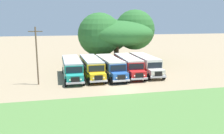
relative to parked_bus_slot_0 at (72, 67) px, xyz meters
name	(u,v)px	position (x,y,z in m)	size (l,w,h in m)	color
ground_plane	(123,89)	(5.91, -7.61, -1.58)	(220.00, 220.00, 0.00)	#937F60
foreground_grass_strip	(147,112)	(5.91, -15.75, -1.58)	(80.00, 11.65, 0.01)	#4C7538
parked_bus_slot_0	(72,67)	(0.00, 0.00, 0.00)	(2.73, 10.85, 2.82)	teal
parked_bus_slot_1	(91,66)	(3.00, 0.23, 0.00)	(2.85, 10.86, 2.82)	yellow
parked_bus_slot_2	(110,66)	(5.82, -0.20, 0.00)	(3.13, 10.90, 2.82)	#23519E
parked_bus_slot_3	(128,64)	(8.92, 0.30, 0.00)	(2.87, 10.86, 2.82)	red
parked_bus_slot_4	(145,63)	(11.88, 0.64, 0.00)	(2.85, 10.86, 2.82)	silver
broad_shade_tree	(117,33)	(9.99, 11.92, 4.40)	(16.58, 13.49, 10.78)	brown
utility_pole	(37,54)	(-4.72, -3.06, 2.53)	(1.80, 0.20, 7.72)	brown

